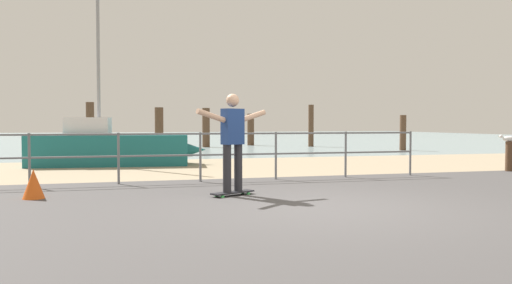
# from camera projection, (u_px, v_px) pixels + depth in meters

# --- Properties ---
(ground_plane) EXTENTS (24.00, 10.00, 0.04)m
(ground_plane) POSITION_uv_depth(u_px,v_px,m) (358.00, 222.00, 6.22)
(ground_plane) COLOR #474444
(ground_plane) RESTS_ON ground
(beach_strip) EXTENTS (24.00, 6.00, 0.04)m
(beach_strip) POSITION_uv_depth(u_px,v_px,m) (229.00, 167.00, 13.95)
(beach_strip) COLOR tan
(beach_strip) RESTS_ON ground
(sea_surface) EXTENTS (72.00, 50.00, 0.04)m
(sea_surface) POSITION_uv_depth(u_px,v_px,m) (161.00, 138.00, 41.00)
(sea_surface) COLOR #849EA3
(sea_surface) RESTS_ON ground
(railing_fence) EXTENTS (9.92, 0.05, 1.05)m
(railing_fence) POSITION_uv_depth(u_px,v_px,m) (200.00, 149.00, 10.30)
(railing_fence) COLOR slate
(railing_fence) RESTS_ON ground
(sailboat) EXTENTS (5.03, 1.83, 5.01)m
(sailboat) POSITION_uv_depth(u_px,v_px,m) (116.00, 148.00, 14.29)
(sailboat) COLOR #19666B
(sailboat) RESTS_ON ground
(skateboard) EXTENTS (0.81, 0.54, 0.08)m
(skateboard) POSITION_uv_depth(u_px,v_px,m) (233.00, 193.00, 8.35)
(skateboard) COLOR black
(skateboard) RESTS_ON ground
(skateboarder) EXTENTS (1.33, 0.72, 1.65)m
(skateboarder) POSITION_uv_depth(u_px,v_px,m) (233.00, 136.00, 8.31)
(skateboarder) COLOR #26262B
(skateboarder) RESTS_ON skateboard
(bollard_short) EXTENTS (0.18, 0.18, 0.77)m
(bollard_short) POSITION_uv_depth(u_px,v_px,m) (509.00, 157.00, 12.56)
(bollard_short) COLOR #513826
(bollard_short) RESTS_ON ground
(seagull) EXTENTS (0.40, 0.36, 0.18)m
(seagull) POSITION_uv_depth(u_px,v_px,m) (509.00, 138.00, 12.55)
(seagull) COLOR white
(seagull) RESTS_ON bollard_short
(groyne_post_0) EXTENTS (0.33, 0.33, 2.11)m
(groyne_post_0) POSITION_uv_depth(u_px,v_px,m) (90.00, 127.00, 20.67)
(groyne_post_0) COLOR #513826
(groyne_post_0) RESTS_ON ground
(groyne_post_1) EXTENTS (0.33, 0.33, 1.85)m
(groyne_post_1) POSITION_uv_depth(u_px,v_px,m) (159.00, 131.00, 19.15)
(groyne_post_1) COLOR #513826
(groyne_post_1) RESTS_ON ground
(groyne_post_2) EXTENTS (0.38, 0.38, 2.00)m
(groyne_post_2) POSITION_uv_depth(u_px,v_px,m) (206.00, 128.00, 25.04)
(groyne_post_2) COLOR #513826
(groyne_post_2) RESTS_ON ground
(groyne_post_3) EXTENTS (0.37, 0.37, 1.75)m
(groyne_post_3) POSITION_uv_depth(u_px,v_px,m) (251.00, 130.00, 27.07)
(groyne_post_3) COLOR #513826
(groyne_post_3) RESTS_ON ground
(groyne_post_4) EXTENTS (0.28, 0.28, 2.19)m
(groyne_post_4) POSITION_uv_depth(u_px,v_px,m) (311.00, 126.00, 25.67)
(groyne_post_4) COLOR #513826
(groyne_post_4) RESTS_ON ground
(groyne_post_5) EXTENTS (0.28, 0.28, 1.60)m
(groyne_post_5) POSITION_uv_depth(u_px,v_px,m) (403.00, 133.00, 22.12)
(groyne_post_5) COLOR #513826
(groyne_post_5) RESTS_ON ground
(traffic_cone) EXTENTS (0.36, 0.36, 0.50)m
(traffic_cone) POSITION_uv_depth(u_px,v_px,m) (33.00, 184.00, 7.99)
(traffic_cone) COLOR #E55919
(traffic_cone) RESTS_ON ground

